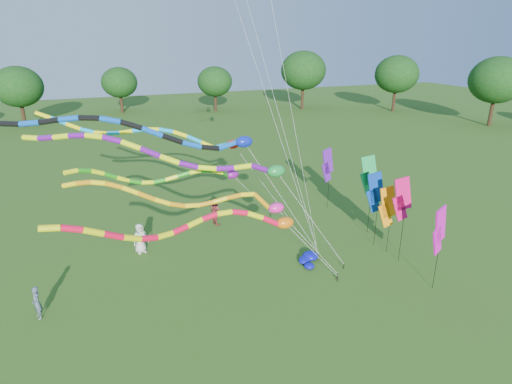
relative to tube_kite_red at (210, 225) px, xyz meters
name	(u,v)px	position (x,y,z in m)	size (l,w,h in m)	color
ground	(313,303)	(4.60, -0.76, -4.43)	(160.00, 160.00, 0.00)	#2D5817
tree_ring	(442,205)	(8.68, -3.53, 0.92)	(115.47, 115.39, 9.70)	#382314
tube_kite_red	(210,225)	(0.00, 0.00, 0.00)	(12.57, 1.75, 6.34)	black
tube_kite_orange	(202,199)	(0.40, 2.64, 0.14)	(12.12, 3.67, 6.29)	black
tube_kite_purple	(180,157)	(-0.09, 4.78, 1.69)	(14.63, 7.00, 7.95)	black
tube_kite_blue	(141,133)	(-1.87, 4.50, 3.10)	(16.16, 3.80, 9.20)	black
tube_kite_cyan	(161,135)	(-0.17, 9.64, 1.78)	(14.10, 4.68, 8.17)	black
tube_kite_green	(180,175)	(0.48, 7.86, -0.24)	(12.18, 2.87, 6.09)	black
banner_pole_green	(369,175)	(11.32, 4.78, -0.61)	(1.12, 0.48, 5.09)	black
banner_pole_blue_a	(375,193)	(10.63, 3.15, -1.09)	(1.15, 0.34, 4.60)	black
banner_pole_violet	(327,165)	(11.15, 9.24, -1.19)	(1.14, 0.39, 4.50)	black
banner_pole_orange	(387,207)	(10.77, 2.14, -1.62)	(1.16, 0.29, 4.07)	black
banner_pole_magenta_b	(402,199)	(10.72, 1.03, -0.76)	(1.15, 0.30, 4.93)	black
banner_pole_magenta_a	(439,231)	(10.47, -1.96, -1.25)	(1.12, 0.46, 4.44)	black
blue_nylon_heap	(305,260)	(6.01, 2.64, -4.22)	(1.38, 1.41, 0.48)	#0C11A7
person_a	(140,238)	(-2.14, 7.29, -3.54)	(0.87, 0.56, 1.78)	beige
person_b	(37,303)	(-7.17, 2.74, -3.66)	(0.56, 0.37, 1.53)	#455261
person_c	(216,211)	(3.05, 9.57, -3.53)	(0.87, 0.68, 1.79)	maroon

